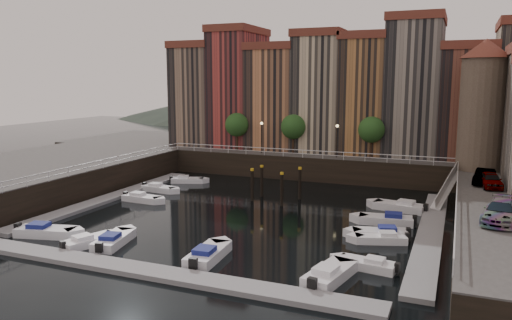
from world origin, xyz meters
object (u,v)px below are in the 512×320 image
at_px(mooring_pilings, 274,185).
at_px(car_c, 501,213).
at_px(car_a, 490,181).
at_px(corner_tower, 483,103).
at_px(car_b, 484,178).
at_px(gangway, 447,186).
at_px(boat_left_0, 45,231).
at_px(boat_left_2, 141,198).
at_px(boat_left_3, 159,188).

relative_size(mooring_pilings, car_c, 0.93).
bearing_deg(car_a, corner_tower, 85.99).
height_order(corner_tower, car_b, corner_tower).
distance_m(gangway, boat_left_0, 38.05).
distance_m(corner_tower, car_a, 11.54).
relative_size(mooring_pilings, car_b, 1.12).
distance_m(corner_tower, boat_left_2, 37.15).
bearing_deg(car_c, gangway, 113.28).
distance_m(mooring_pilings, car_b, 20.25).
bearing_deg(mooring_pilings, corner_tower, 25.49).
bearing_deg(boat_left_2, car_a, 12.23).
bearing_deg(boat_left_0, boat_left_3, 78.24).
bearing_deg(boat_left_0, boat_left_2, 74.57).
relative_size(gangway, car_c, 1.63).
height_order(mooring_pilings, boat_left_0, mooring_pilings).
bearing_deg(corner_tower, mooring_pilings, -154.51).
bearing_deg(car_b, boat_left_0, -139.03).
height_order(boat_left_2, car_b, car_b).
bearing_deg(gangway, corner_tower, 57.20).
distance_m(boat_left_2, boat_left_3, 4.86).
height_order(gangway, car_b, car_b).
bearing_deg(boat_left_3, mooring_pilings, 8.56).
xyz_separation_m(boat_left_0, car_c, (33.66, 6.61, 3.35)).
bearing_deg(boat_left_2, gangway, 22.37).
height_order(corner_tower, gangway, corner_tower).
height_order(gangway, car_c, car_c).
distance_m(corner_tower, boat_left_3, 36.41).
xyz_separation_m(corner_tower, boat_left_0, (-32.85, -27.91, -9.80)).
relative_size(corner_tower, gangway, 1.66).
bearing_deg(corner_tower, car_b, -87.99).
distance_m(mooring_pilings, boat_left_3, 13.77).
bearing_deg(boat_left_0, corner_tower, 26.50).
relative_size(boat_left_2, car_a, 1.11).
bearing_deg(mooring_pilings, car_a, -0.14).
height_order(gangway, car_a, car_a).
bearing_deg(boat_left_0, gangway, 24.16).
bearing_deg(boat_left_0, car_b, 17.10).
bearing_deg(boat_left_0, mooring_pilings, 40.92).
bearing_deg(corner_tower, boat_left_0, -139.65).
relative_size(corner_tower, car_c, 2.70).
relative_size(corner_tower, car_a, 3.40).
xyz_separation_m(gangway, car_b, (3.18, -3.53, 1.78)).
xyz_separation_m(boat_left_2, car_a, (33.24, 5.57, 3.35)).
xyz_separation_m(gangway, boat_left_3, (-30.60, -5.81, -1.58)).
distance_m(boat_left_2, car_c, 34.06).
xyz_separation_m(mooring_pilings, car_a, (20.55, -0.05, 2.04)).
xyz_separation_m(car_b, car_c, (0.53, -13.27, 0.05)).
bearing_deg(car_c, corner_tower, 103.00).
relative_size(boat_left_0, boat_left_3, 1.18).
bearing_deg(car_c, boat_left_0, -158.07).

